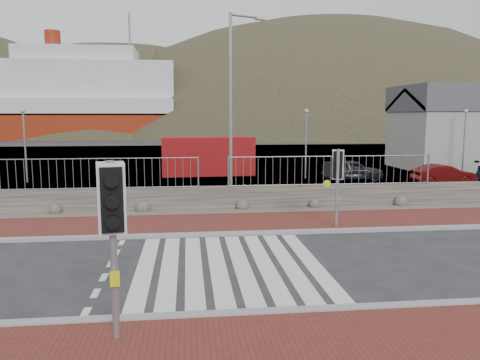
{
  "coord_description": "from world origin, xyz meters",
  "views": [
    {
      "loc": [
        -1.01,
        -11.29,
        3.76
      ],
      "look_at": [
        0.6,
        3.0,
        1.76
      ],
      "focal_mm": 35.0,
      "sensor_mm": 36.0,
      "label": 1
    }
  ],
  "objects": [
    {
      "name": "ground",
      "position": [
        0.0,
        0.0,
        0.0
      ],
      "size": [
        220.0,
        220.0,
        0.0
      ],
      "primitive_type": "plane",
      "color": "#28282B",
      "rests_on": "ground"
    },
    {
      "name": "shipping_container",
      "position": [
        0.25,
        18.41,
        1.2
      ],
      "size": [
        5.87,
        2.68,
        2.4
      ],
      "primitive_type": "cube",
      "rotation": [
        0.0,
        0.0,
        0.05
      ],
      "color": "maroon",
      "rests_on": "ground"
    },
    {
      "name": "sidewalk_far",
      "position": [
        0.0,
        4.5,
        0.04
      ],
      "size": [
        40.0,
        3.0,
        0.08
      ],
      "primitive_type": "cube",
      "color": "brown",
      "rests_on": "ground"
    },
    {
      "name": "gravel_strip",
      "position": [
        0.0,
        6.5,
        0.03
      ],
      "size": [
        40.0,
        1.5,
        0.06
      ],
      "primitive_type": "cube",
      "color": "#59544C",
      "rests_on": "ground"
    },
    {
      "name": "kerb_far",
      "position": [
        0.0,
        3.0,
        0.05
      ],
      "size": [
        40.0,
        0.25,
        0.12
      ],
      "primitive_type": "cube",
      "color": "gray",
      "rests_on": "ground"
    },
    {
      "name": "stone_wall",
      "position": [
        0.0,
        7.3,
        0.45
      ],
      "size": [
        40.0,
        0.6,
        0.9
      ],
      "primitive_type": "cube",
      "color": "#433E37",
      "rests_on": "ground"
    },
    {
      "name": "kerb_near",
      "position": [
        0.0,
        -3.0,
        0.05
      ],
      "size": [
        40.0,
        0.25,
        0.12
      ],
      "primitive_type": "cube",
      "color": "gray",
      "rests_on": "ground"
    },
    {
      "name": "traffic_signal_far",
      "position": [
        3.85,
        3.51,
        1.94
      ],
      "size": [
        0.65,
        0.38,
        2.66
      ],
      "rotation": [
        0.0,
        0.0,
        2.82
      ],
      "color": "gray",
      "rests_on": "ground"
    },
    {
      "name": "streetlight",
      "position": [
        0.91,
        8.15,
        4.42
      ],
      "size": [
        1.6,
        0.74,
        7.85
      ],
      "rotation": [
        0.0,
        0.0,
        0.37
      ],
      "color": "gray",
      "rests_on": "ground"
    },
    {
      "name": "traffic_signal_near",
      "position": [
        -2.23,
        -3.74,
        2.19
      ],
      "size": [
        0.48,
        0.34,
        3.05
      ],
      "rotation": [
        0.0,
        0.0,
        0.19
      ],
      "color": "gray",
      "rests_on": "ground"
    },
    {
      "name": "zebra_crossing",
      "position": [
        -0.0,
        0.0,
        0.01
      ],
      "size": [
        4.62,
        5.6,
        0.01
      ],
      "color": "silver",
      "rests_on": "ground"
    },
    {
      "name": "car_a",
      "position": [
        8.53,
        14.85,
        0.6
      ],
      "size": [
        3.61,
        1.72,
        1.19
      ],
      "primitive_type": "imported",
      "rotation": [
        0.0,
        0.0,
        1.48
      ],
      "color": "black",
      "rests_on": "ground"
    },
    {
      "name": "railing",
      "position": [
        0.0,
        7.15,
        1.82
      ],
      "size": [
        18.07,
        0.07,
        1.22
      ],
      "color": "gray",
      "rests_on": "stone_wall"
    },
    {
      "name": "hills_backdrop",
      "position": [
        6.74,
        87.9,
        -23.05
      ],
      "size": [
        254.0,
        90.0,
        100.0
      ],
      "color": "#282E1B",
      "rests_on": "ground"
    },
    {
      "name": "ferry",
      "position": [
        -24.65,
        67.9,
        5.36
      ],
      "size": [
        50.0,
        16.0,
        20.0
      ],
      "color": "maroon",
      "rests_on": "ground"
    },
    {
      "name": "water",
      "position": [
        0.0,
        62.9,
        0.0
      ],
      "size": [
        220.0,
        50.0,
        0.05
      ],
      "primitive_type": "cube",
      "color": "#3F4C54",
      "rests_on": "ground"
    },
    {
      "name": "car_b",
      "position": [
        12.88,
        12.63,
        0.55
      ],
      "size": [
        3.35,
        1.27,
        1.09
      ],
      "primitive_type": "imported",
      "rotation": [
        0.0,
        0.0,
        1.54
      ],
      "color": "#500B0B",
      "rests_on": "ground"
    },
    {
      "name": "quay",
      "position": [
        0.0,
        27.9,
        0.0
      ],
      "size": [
        120.0,
        40.0,
        0.5
      ],
      "primitive_type": "cube",
      "color": "#4C4C4F",
      "rests_on": "ground"
    }
  ]
}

